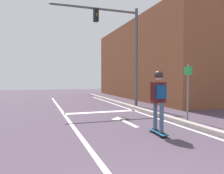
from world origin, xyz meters
TOP-DOWN VIEW (x-y plane):
  - lane_line_center at (-0.30, 6.00)m, footprint 0.12×20.00m
  - lane_line_curbside at (2.99, 6.00)m, footprint 0.12×20.00m
  - stop_bar at (1.42, 8.02)m, footprint 3.43×0.40m
  - lane_arrow_stem at (1.59, 5.39)m, footprint 0.16×1.40m
  - lane_arrow_head at (1.59, 6.24)m, footprint 0.71×0.71m
  - curb_strip at (3.24, 6.00)m, footprint 0.24×24.00m
  - skateboard at (1.75, 3.72)m, footprint 0.26×0.87m
  - skater at (1.75, 3.71)m, footprint 0.46×0.62m
  - traffic_signal_mast at (2.83, 9.52)m, footprint 4.71×0.34m
  - street_sign_post at (3.83, 5.12)m, footprint 0.06×0.44m
  - building_block at (10.08, 14.00)m, footprint 9.87×13.79m

SIDE VIEW (x-z plane):
  - lane_line_center at x=-0.30m, z-range 0.00..0.01m
  - lane_line_curbside at x=2.99m, z-range 0.00..0.01m
  - stop_bar at x=1.42m, z-range 0.00..0.01m
  - lane_arrow_stem at x=1.59m, z-range 0.00..0.01m
  - lane_arrow_head at x=1.59m, z-range 0.00..0.01m
  - curb_strip at x=3.24m, z-range 0.00..0.14m
  - skateboard at x=1.75m, z-range 0.03..0.11m
  - skater at x=1.75m, z-range 0.31..1.97m
  - street_sign_post at x=3.83m, z-range 0.33..2.40m
  - building_block at x=10.08m, z-range 0.00..5.82m
  - traffic_signal_mast at x=2.83m, z-range 1.03..6.43m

